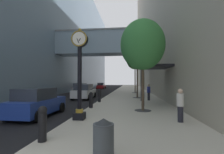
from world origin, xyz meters
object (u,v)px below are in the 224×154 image
at_px(bollard_third, 91,100).
at_px(street_tree_mid_far, 135,60).
at_px(street_clock, 80,69).
at_px(pedestrian_by_clock, 180,104).
at_px(street_tree_mid_near, 137,52).
at_px(car_blue_mid, 37,103).
at_px(car_grey_near, 80,89).
at_px(street_tree_near, 143,45).
at_px(bollard_fourth, 99,95).
at_px(pedestrian_walking, 149,92).
at_px(car_white_far, 84,92).
at_px(car_red_trailing, 101,86).
at_px(bollard_nearest, 42,123).
at_px(trash_bin, 103,139).

bearing_deg(bollard_third, street_tree_mid_far, 76.85).
height_order(street_clock, pedestrian_by_clock, street_clock).
xyz_separation_m(street_tree_mid_near, car_blue_mid, (-6.34, -10.15, -4.68)).
relative_size(bollard_third, car_grey_near, 0.26).
relative_size(bollard_third, street_tree_near, 0.19).
bearing_deg(bollard_fourth, street_tree_near, -47.63).
bearing_deg(pedestrian_walking, car_white_far, 164.72).
distance_m(car_blue_mid, car_red_trailing, 32.38).
bearing_deg(street_tree_mid_far, car_white_far, -125.87).
distance_m(pedestrian_by_clock, car_grey_near, 21.26).
xyz_separation_m(car_blue_mid, car_white_far, (0.06, 9.75, 0.02)).
relative_size(bollard_nearest, bollard_third, 1.00).
distance_m(street_clock, street_tree_mid_near, 11.98).
bearing_deg(bollard_nearest, street_clock, 85.19).
xyz_separation_m(bollard_fourth, pedestrian_by_clock, (5.27, -6.91, 0.23)).
relative_size(bollard_fourth, car_blue_mid, 0.28).
relative_size(bollard_fourth, car_red_trailing, 0.29).
distance_m(bollard_third, bollard_fourth, 3.34).
relative_size(pedestrian_by_clock, car_grey_near, 0.36).
height_order(street_tree_near, pedestrian_by_clock, street_tree_near).
distance_m(street_tree_mid_near, car_red_trailing, 24.12).
bearing_deg(bollard_nearest, car_red_trailing, 97.13).
relative_size(car_white_far, car_red_trailing, 1.13).
bearing_deg(car_white_far, pedestrian_walking, -15.28).
bearing_deg(pedestrian_walking, car_blue_mid, -133.63).
relative_size(trash_bin, car_white_far, 0.23).
bearing_deg(street_tree_near, pedestrian_walking, 79.92).
bearing_deg(street_tree_mid_far, car_red_trailing, 120.73).
bearing_deg(bollard_third, car_grey_near, 110.14).
relative_size(street_clock, bollard_third, 4.07).
bearing_deg(street_clock, pedestrian_by_clock, 0.00).
relative_size(street_tree_near, street_tree_mid_far, 0.84).
height_order(bollard_nearest, bollard_third, same).
height_order(bollard_nearest, car_blue_mid, car_blue_mid).
relative_size(bollard_third, street_tree_mid_near, 0.17).
distance_m(pedestrian_by_clock, car_red_trailing, 34.72).
height_order(bollard_nearest, street_tree_mid_far, street_tree_mid_far).
relative_size(bollard_fourth, street_tree_near, 0.19).
bearing_deg(street_clock, car_white_far, 104.81).
xyz_separation_m(street_tree_near, car_grey_near, (-9.13, 15.52, -3.71)).
height_order(bollard_fourth, car_red_trailing, car_red_trailing).
distance_m(street_tree_mid_far, car_blue_mid, 20.10).
xyz_separation_m(pedestrian_walking, car_grey_near, (-10.18, 9.64, -0.17)).
relative_size(car_grey_near, car_blue_mid, 1.11).
distance_m(bollard_fourth, pedestrian_by_clock, 8.69).
bearing_deg(street_tree_mid_far, pedestrian_walking, -84.41).
distance_m(street_tree_near, street_tree_mid_near, 8.34).
xyz_separation_m(bollard_nearest, street_tree_near, (3.70, 5.96, 3.80)).
bearing_deg(pedestrian_by_clock, street_tree_near, 118.80).
relative_size(street_clock, car_red_trailing, 1.18).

